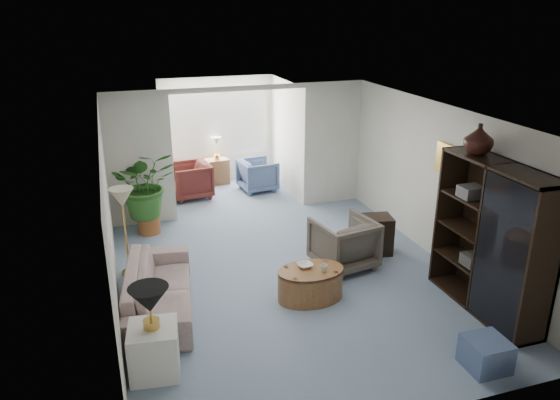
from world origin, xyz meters
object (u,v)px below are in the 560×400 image
object	(u,v)px
floor_lamp	(122,198)
entertainment_cabinet	(491,239)
framed_picture	(449,160)
sofa	(159,288)
end_table	(154,350)
sunroom_chair_maroon	(190,180)
coffee_bowl	(305,265)
plant_pot	(149,224)
ottoman	(486,354)
wingback_chair	(344,243)
side_table_dark	(375,235)
coffee_table	(311,284)
sunroom_table	(218,171)
sunroom_chair_blue	(258,175)
cabinet_urn	(479,139)
table_lamp	(149,300)
coffee_cup	(324,268)

from	to	relation	value
floor_lamp	entertainment_cabinet	world-z (taller)	entertainment_cabinet
framed_picture	sofa	world-z (taller)	framed_picture
end_table	sunroom_chair_maroon	world-z (taller)	sunroom_chair_maroon
end_table	coffee_bowl	distance (m)	2.45
plant_pot	entertainment_cabinet	bearing A→B (deg)	-44.55
floor_lamp	entertainment_cabinet	bearing A→B (deg)	-29.08
ottoman	sunroom_chair_maroon	distance (m)	7.14
ottoman	sunroom_chair_maroon	world-z (taller)	sunroom_chair_maroon
coffee_bowl	wingback_chair	bearing A→B (deg)	35.99
side_table_dark	plant_pot	xyz separation A→B (m)	(-3.49, 2.01, -0.16)
framed_picture	coffee_table	world-z (taller)	framed_picture
sofa	coffee_table	world-z (taller)	sofa
sofa	sunroom_chair_maroon	world-z (taller)	sunroom_chair_maroon
plant_pot	sunroom_table	xyz separation A→B (m)	(1.77, 2.40, 0.13)
framed_picture	sunroom_table	size ratio (longest dim) A/B	0.86
coffee_table	sunroom_chair_maroon	xyz separation A→B (m)	(-0.93, 4.71, 0.15)
wingback_chair	sunroom_chair_blue	size ratio (longest dim) A/B	1.15
side_table_dark	entertainment_cabinet	world-z (taller)	entertainment_cabinet
cabinet_urn	ottoman	xyz separation A→B (m)	(-0.80, -1.59, -2.07)
end_table	sunroom_table	world-z (taller)	end_table
side_table_dark	table_lamp	bearing A→B (deg)	-151.95
coffee_cup	sunroom_table	distance (m)	5.57
coffee_bowl	coffee_cup	bearing A→B (deg)	-45.00
end_table	entertainment_cabinet	world-z (taller)	entertainment_cabinet
coffee_bowl	floor_lamp	bearing A→B (deg)	148.17
cabinet_urn	plant_pot	distance (m)	5.80
table_lamp	ottoman	size ratio (longest dim) A/B	0.97
cabinet_urn	end_table	bearing A→B (deg)	-173.47
floor_lamp	ottoman	size ratio (longest dim) A/B	0.79
coffee_table	side_table_dark	distance (m)	1.87
framed_picture	floor_lamp	xyz separation A→B (m)	(-4.76, 1.14, -0.45)
sofa	plant_pot	world-z (taller)	sofa
floor_lamp	ottoman	xyz separation A→B (m)	(3.73, -3.61, -1.07)
coffee_table	side_table_dark	bearing A→B (deg)	34.20
coffee_table	cabinet_urn	size ratio (longest dim) A/B	2.37
plant_pot	side_table_dark	bearing A→B (deg)	-29.93
ottoman	sunroom_chair_maroon	size ratio (longest dim) A/B	0.55
table_lamp	framed_picture	bearing A→B (deg)	16.70
end_table	plant_pot	bearing A→B (deg)	85.74
sofa	coffee_table	size ratio (longest dim) A/B	2.26
table_lamp	cabinet_urn	distance (m)	4.61
end_table	sofa	bearing A→B (deg)	81.57
framed_picture	sofa	distance (m)	4.63
cabinet_urn	sofa	bearing A→B (deg)	168.58
sofa	coffee_cup	xyz separation A→B (m)	(2.20, -0.48, 0.18)
sunroom_table	entertainment_cabinet	bearing A→B (deg)	-70.14
wingback_chair	plant_pot	world-z (taller)	wingback_chair
coffee_bowl	sunroom_chair_blue	size ratio (longest dim) A/B	0.28
floor_lamp	plant_pot	world-z (taller)	floor_lamp
wingback_chair	sunroom_chair_maroon	world-z (taller)	wingback_chair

